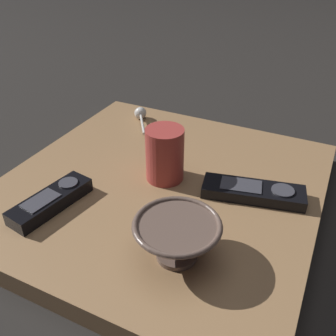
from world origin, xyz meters
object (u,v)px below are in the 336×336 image
object	(u,v)px
coffee_mug	(163,154)
teaspoon	(141,114)
tv_remote_near	(253,192)
cereal_bowl	(177,237)
tv_remote_far	(51,201)

from	to	relation	value
coffee_mug	teaspoon	size ratio (longest dim) A/B	0.96
coffee_mug	tv_remote_near	bearing A→B (deg)	4.85
teaspoon	cereal_bowl	bearing A→B (deg)	-54.07
cereal_bowl	tv_remote_far	xyz separation A→B (m)	(-0.24, 0.01, -0.02)
coffee_mug	tv_remote_near	xyz separation A→B (m)	(0.17, 0.01, -0.04)
coffee_mug	tv_remote_near	world-z (taller)	coffee_mug
coffee_mug	tv_remote_far	size ratio (longest dim) A/B	0.66
cereal_bowl	tv_remote_far	distance (m)	0.24
teaspoon	tv_remote_far	distance (m)	0.36
teaspoon	tv_remote_far	world-z (taller)	teaspoon
cereal_bowl	coffee_mug	distance (m)	0.21
teaspoon	tv_remote_near	size ratio (longest dim) A/B	0.57
tv_remote_far	tv_remote_near	bearing A→B (deg)	30.53
coffee_mug	teaspoon	distance (m)	0.26
tv_remote_near	tv_remote_far	xyz separation A→B (m)	(-0.30, -0.18, 0.00)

